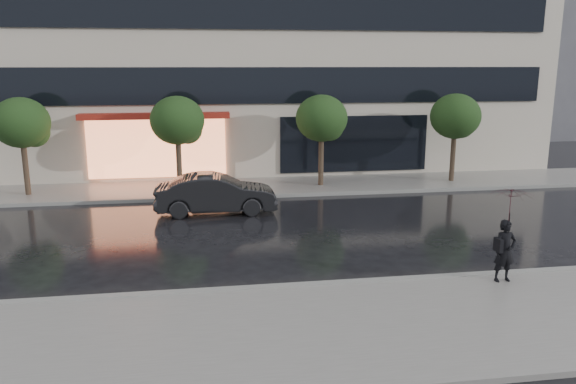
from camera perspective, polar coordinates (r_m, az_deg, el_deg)
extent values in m
plane|color=black|center=(14.43, -0.04, -8.39)|extent=(120.00, 120.00, 0.00)
cube|color=slate|center=(11.48, 2.52, -13.92)|extent=(60.00, 4.50, 0.12)
cube|color=slate|center=(24.19, -3.75, 0.49)|extent=(60.00, 3.50, 0.12)
cube|color=gray|center=(13.49, 0.62, -9.63)|extent=(60.00, 0.25, 0.14)
cube|color=gray|center=(22.49, -3.35, -0.42)|extent=(60.00, 0.25, 0.14)
cube|color=black|center=(25.33, -4.25, 10.73)|extent=(28.00, 0.12, 1.60)
cube|color=black|center=(25.41, -4.37, 17.95)|extent=(28.00, 0.12, 1.60)
cube|color=#FF8C59|center=(25.54, -13.14, 4.36)|extent=(6.00, 0.10, 2.60)
cube|color=maroon|center=(25.05, -13.37, 7.53)|extent=(6.40, 0.70, 0.25)
cube|color=black|center=(26.45, 6.75, 4.89)|extent=(7.00, 0.10, 2.60)
cube|color=#4C4C54|center=(49.99, 26.25, 14.77)|extent=(12.00, 12.00, 16.00)
cylinder|color=#33261C|center=(24.65, -25.07, 2.00)|extent=(0.22, 0.22, 2.20)
ellipsoid|color=#193313|center=(24.40, -25.49, 6.38)|extent=(2.20, 2.20, 1.98)
sphere|color=#193313|center=(24.52, -24.37, 5.57)|extent=(1.20, 1.20, 1.20)
cylinder|color=#33261C|center=(23.67, -10.99, 2.58)|extent=(0.22, 0.22, 2.20)
ellipsoid|color=#193313|center=(23.41, -11.19, 7.16)|extent=(2.20, 2.20, 1.98)
sphere|color=#193313|center=(23.64, -10.16, 6.28)|extent=(1.20, 1.20, 1.20)
cylinder|color=#33261C|center=(24.19, 3.37, 3.01)|extent=(0.22, 0.22, 2.20)
ellipsoid|color=#193313|center=(23.93, 3.43, 7.50)|extent=(2.20, 2.20, 1.98)
sphere|color=#193313|center=(24.26, 4.25, 6.61)|extent=(1.20, 1.20, 1.20)
cylinder|color=#33261C|center=(26.11, 16.37, 3.24)|extent=(0.22, 0.22, 2.20)
ellipsoid|color=#193313|center=(25.88, 16.64, 7.39)|extent=(2.20, 2.20, 1.98)
sphere|color=#193313|center=(26.26, 17.19, 6.55)|extent=(1.20, 1.20, 1.20)
imported|color=black|center=(20.20, -7.33, -0.18)|extent=(4.31, 1.53, 1.42)
imported|color=black|center=(14.42, 21.17, -5.60)|extent=(0.58, 0.40, 1.52)
imported|color=black|center=(14.16, 21.68, -1.47)|extent=(1.08, 1.10, 0.93)
cylinder|color=black|center=(14.29, 21.51, -3.46)|extent=(0.02, 0.02, 0.76)
cube|color=black|center=(14.21, 20.59, -5.06)|extent=(0.12, 0.29, 0.32)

